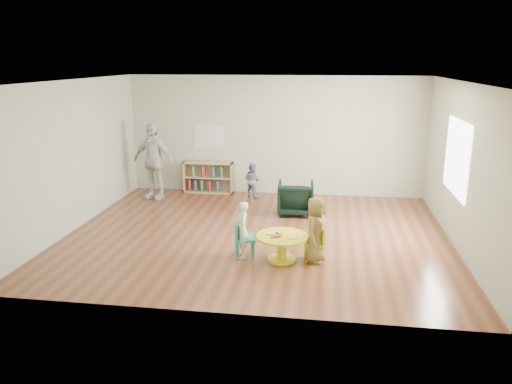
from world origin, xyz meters
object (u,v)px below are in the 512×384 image
activity_table (282,243)px  kid_chair_left (242,237)px  toddler (252,180)px  kid_chair_right (317,242)px  child_right (316,230)px  adult_caretaker (153,161)px  armchair (296,198)px  child_left (242,230)px  bookshelf (208,177)px

activity_table → kid_chair_left: (-0.67, 0.09, 0.03)m
kid_chair_left → toddler: toddler is taller
activity_table → kid_chair_right: kid_chair_right is taller
kid_chair_right → child_right: child_right is taller
kid_chair_right → adult_caretaker: bearing=42.7°
armchair → toddler: 1.61m
armchair → toddler: bearing=-49.1°
activity_table → toddler: bearing=106.0°
kid_chair_right → child_left: (-1.21, -0.05, 0.16)m
activity_table → bookshelf: (-2.19, 4.01, 0.07)m
armchair → bookshelf: bearing=-36.1°
kid_chair_left → kid_chair_right: (1.22, 0.01, -0.01)m
kid_chair_right → kid_chair_left: bearing=82.7°
activity_table → toddler: (-1.06, 3.69, 0.12)m
kid_chair_right → bookshelf: (-2.74, 3.91, 0.06)m
armchair → child_left: 2.59m
toddler → adult_caretaker: bearing=36.3°
kid_chair_left → child_right: child_right is taller
activity_table → adult_caretaker: 4.69m
bookshelf → child_left: 4.24m
bookshelf → activity_table: bearing=-61.4°
armchair → toddler: size_ratio=0.91×
toddler → kid_chair_right: bearing=140.0°
activity_table → adult_caretaker: bearing=135.1°
child_left → adult_caretaker: bearing=-155.5°
bookshelf → child_right: size_ratio=1.12×
kid_chair_left → kid_chair_right: bearing=76.0°
armchair → adult_caretaker: bearing=-15.3°
kid_chair_right → toddler: toddler is taller
kid_chair_right → adult_caretaker: (-3.85, 3.19, 0.58)m
child_left → toddler: size_ratio=1.14×
kid_chair_right → toddler: size_ratio=0.70×
bookshelf → adult_caretaker: bearing=-146.9°
child_right → adult_caretaker: (-3.83, 3.25, 0.35)m
armchair → child_right: 2.55m
bookshelf → armchair: bookshelf is taller
activity_table → kid_chair_left: bearing=172.7°
kid_chair_left → armchair: 2.55m
armchair → adult_caretaker: size_ratio=0.42×
bookshelf → toddler: 1.17m
child_right → toddler: bearing=40.5°
child_left → adult_caretaker: (-2.64, 3.24, 0.42)m
adult_caretaker → activity_table: bearing=-31.3°
bookshelf → child_right: bearing=-55.6°
adult_caretaker → child_left: bearing=-37.2°
bookshelf → toddler: size_ratio=1.46×
bookshelf → toddler: (1.13, -0.31, 0.05)m
kid_chair_right → adult_caretaker: size_ratio=0.33×
kid_chair_right → armchair: size_ratio=0.77×
armchair → child_right: bearing=98.4°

